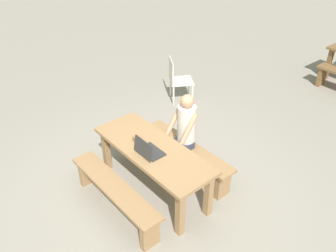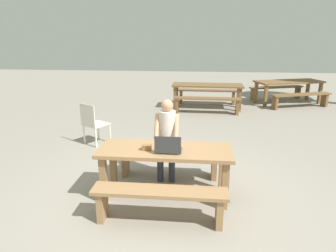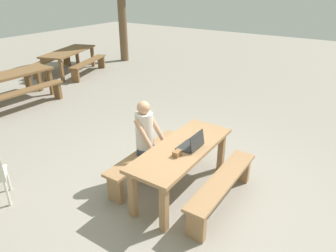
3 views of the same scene
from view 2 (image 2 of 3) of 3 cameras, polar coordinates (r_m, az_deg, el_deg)
ground_plane at (r=4.46m, az=-0.54°, el=-13.05°), size 30.00×30.00×0.00m
picnic_table_front at (r=4.19m, az=-0.57°, el=-5.82°), size 1.83×0.69×0.73m
bench_near at (r=3.75m, az=-1.61°, el=-13.48°), size 1.64×0.30×0.45m
bench_far at (r=4.88m, az=0.24°, el=-5.92°), size 1.64×0.30×0.45m
laptop at (r=4.01m, az=0.05°, el=-4.18°), size 0.35×0.27×0.24m
small_pouch at (r=4.10m, az=-4.02°, el=-4.04°), size 0.13×0.08×0.07m
person_seated at (r=4.70m, az=-0.20°, el=-1.61°), size 0.37×0.39×1.28m
plastic_chair at (r=6.45m, az=-13.96°, el=0.59°), size 0.61×0.61×0.88m
picnic_table_mid at (r=9.43m, az=7.45°, el=7.14°), size 2.16×0.79×0.75m
bench_mid_south at (r=8.83m, az=7.38°, el=4.60°), size 1.94×0.35×0.47m
bench_mid_north at (r=10.13m, az=7.39°, el=6.20°), size 1.94×0.35×0.47m
picnic_table_rear at (r=10.81m, az=21.84°, el=7.38°), size 2.34×1.48×0.75m
bench_rear_south at (r=10.32m, az=23.79°, el=5.03°), size 1.96×0.92×0.45m
bench_rear_north at (r=11.42m, az=19.74°, el=6.51°), size 1.96×0.92×0.45m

